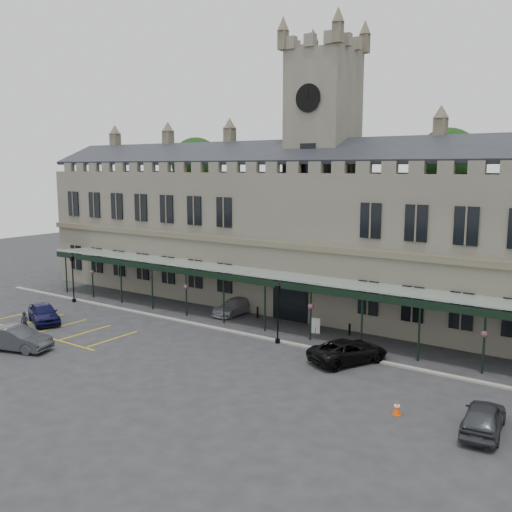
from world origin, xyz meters
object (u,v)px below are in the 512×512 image
Objects in this scene: car_van at (348,351)px; car_right_a at (483,418)px; lamp_post_left at (73,273)px; sign_board at (316,326)px; car_taxi at (235,306)px; station_building at (320,236)px; traffic_cone at (397,408)px; car_left_a at (44,313)px; car_left_b at (16,338)px; lamp_post_mid at (278,307)px; clock_tower at (322,160)px; person_a at (25,323)px.

car_van is 1.21× the size of car_right_a.
lamp_post_left reaches higher than sign_board.
car_taxi is (-8.48, 1.10, 0.10)m from sign_board.
station_building reaches higher than traffic_cone.
car_taxi is at bearing -130.24° from station_building.
station_building is 51.10× the size of sign_board.
car_left_b is (4.48, -5.32, 0.01)m from car_left_a.
station_building reaches higher than lamp_post_mid.
car_left_b is (-11.50, -22.38, -12.29)m from clock_tower.
clock_tower is 27.61m from car_right_a.
lamp_post_left reaches higher than car_van.
car_van is at bearing -12.35° from person_a.
station_building is at bearing -27.52° from car_van.
lamp_post_mid is 0.95× the size of car_left_a.
car_right_a is at bearing -50.04° from sign_board.
sign_board is 17.51m from car_right_a.
car_right_a is (15.52, -6.18, -1.91)m from lamp_post_mid.
car_left_b is 22.60m from car_van.
lamp_post_left reaches higher than car_left_b.
lamp_post_left is at bearing -151.10° from clock_tower.
station_building reaches higher than lamp_post_left.
lamp_post_mid reaches higher than car_left_a.
traffic_cone is 0.16× the size of car_taxi.
lamp_post_mid is at bearing -121.76° from sign_board.
car_left_a is at bearing 22.73° from car_left_b.
sign_board is (-10.39, 10.28, 0.22)m from traffic_cone.
car_right_a is at bearing -27.05° from person_a.
lamp_post_mid is 19.55m from car_left_a.
sign_board is 0.24× the size of car_left_b.
sign_board is at bearing 3.07° from person_a.
lamp_post_left is 23.91m from sign_board.
station_building is 15.31m from car_van.
clock_tower is 26.42m from car_left_a.
clock_tower is at bearing 100.36° from sign_board.
car_van is at bearing -35.31° from car_right_a.
lamp_post_left is 14.30m from car_left_b.
traffic_cone is (13.88, -17.38, -12.76)m from clock_tower.
lamp_post_mid is 1.02× the size of car_right_a.
car_left_a is at bearing -5.86° from car_right_a.
car_left_a reaches higher than car_right_a.
sign_board is (23.49, 3.95, -2.15)m from lamp_post_left.
car_right_a is at bearing -22.66° from car_taxi.
car_left_b is (-14.98, -15.28, 0.25)m from sign_board.
person_a is at bearing 46.00° from car_van.
car_right_a is (17.95, -16.87, -5.72)m from station_building.
car_left_a is 6.95m from car_left_b.
lamp_post_mid is 9.05m from car_taxi.
traffic_cone is at bearing -10.59° from lamp_post_left.
car_left_a is 24.95m from car_van.
traffic_cone is 8.02m from car_van.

